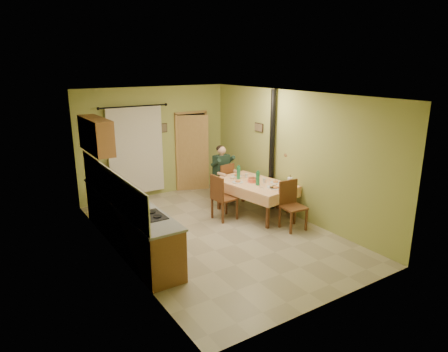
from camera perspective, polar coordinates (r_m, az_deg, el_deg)
floor at (r=8.29m, az=-1.09°, el=-8.09°), size 4.00×6.00×0.01m
room_shell at (r=7.73m, az=-1.16°, el=4.33°), size 4.04×6.04×2.82m
kitchen_run at (r=7.77m, az=-13.53°, el=-6.39°), size 0.64×3.64×1.56m
upper_cabinets at (r=8.54m, az=-17.85°, el=5.58°), size 0.35×1.40×0.70m
curtain at (r=10.17m, az=-12.46°, el=3.58°), size 1.70×0.07×2.22m
doorway at (r=10.85m, az=-4.54°, el=3.53°), size 0.96×0.36×2.15m
dining_table at (r=9.17m, az=4.38°, el=-3.16°), size 1.37×1.97×0.76m
tableware at (r=8.97m, az=4.99°, el=-0.62°), size 0.94×1.55×0.33m
chair_far at (r=10.00m, az=-0.20°, el=-2.01°), size 0.49×0.49×0.99m
chair_near at (r=8.49m, az=9.76°, el=-5.59°), size 0.48×0.48×1.01m
chair_right at (r=9.58m, az=9.23°, el=-3.06°), size 0.42×0.42×0.97m
chair_left at (r=8.88m, az=-0.01°, el=-4.37°), size 0.49×0.49×1.02m
man_far at (r=9.85m, az=-0.26°, el=1.26°), size 0.62×0.52×1.39m
man_right at (r=9.39m, az=9.33°, el=0.32°), size 0.47×0.59×1.39m
stove_flue at (r=9.47m, az=6.77°, el=1.46°), size 0.24×0.24×2.80m
picture_back at (r=10.44m, az=-8.63°, el=6.81°), size 0.19×0.03×0.23m
picture_right at (r=9.80m, az=5.01°, el=6.93°), size 0.03×0.31×0.21m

